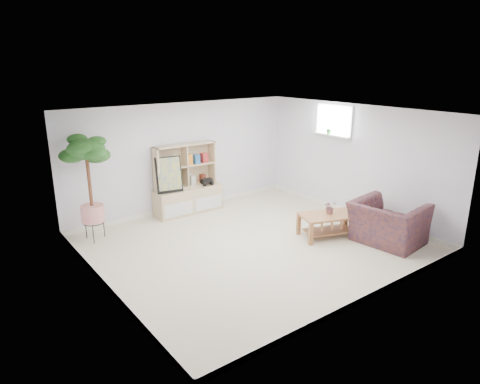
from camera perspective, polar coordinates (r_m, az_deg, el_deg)
floor at (r=7.96m, az=1.72°, el=-6.95°), size 5.50×5.00×0.01m
ceiling at (r=7.33m, az=1.89°, el=10.49°), size 5.50×5.00×0.01m
walls at (r=7.55m, az=1.80°, el=1.41°), size 5.51×5.01×2.40m
baseboard at (r=7.94m, az=1.72°, el=-6.62°), size 5.50×5.00×0.10m
window at (r=9.69m, az=12.46°, el=9.30°), size 0.10×0.98×0.68m
window_sill at (r=9.69m, az=12.11°, el=7.40°), size 0.14×1.00×0.04m
storage_unit at (r=9.43m, az=-7.00°, el=1.71°), size 1.53×0.52×1.53m
poster at (r=9.10m, az=-9.46°, el=2.29°), size 0.57×0.23×0.77m
toy_truck at (r=9.62m, az=-4.44°, el=1.43°), size 0.35×0.27×0.17m
coffee_table at (r=8.39m, az=11.79°, el=-4.38°), size 1.24×0.94×0.45m
table_plant at (r=8.32m, az=11.92°, el=-1.96°), size 0.28×0.26×0.26m
floor_tree at (r=8.28m, az=-19.36°, el=0.39°), size 0.80×0.80×2.00m
armchair at (r=8.30m, az=19.14°, el=-3.58°), size 1.18×1.32×0.89m
sill_plant at (r=9.72m, az=11.83°, el=8.30°), size 0.15×0.13×0.24m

